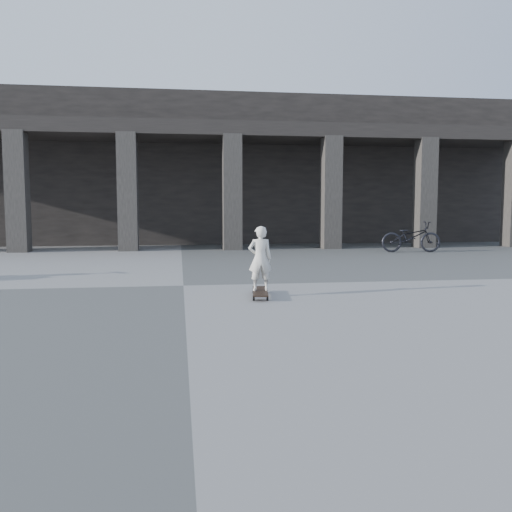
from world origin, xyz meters
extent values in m
plane|color=#4B4C49|center=(0.00, 0.00, 0.00)|extent=(90.00, 90.00, 0.00)
cube|color=black|center=(0.00, 14.00, 3.00)|extent=(28.00, 6.00, 6.00)
cube|color=black|center=(0.00, 9.60, 4.20)|extent=(28.00, 2.80, 0.50)
cube|color=#2C2925|center=(-5.36, 8.50, 2.00)|extent=(0.65, 0.65, 4.00)
cube|color=#2C2925|center=(-1.79, 8.50, 2.00)|extent=(0.65, 0.65, 4.00)
cube|color=#2C2925|center=(1.79, 8.50, 2.00)|extent=(0.65, 0.65, 4.00)
cube|color=#2C2925|center=(5.36, 8.50, 2.00)|extent=(0.65, 0.65, 4.00)
cube|color=#2C2925|center=(8.93, 8.50, 2.00)|extent=(0.65, 0.65, 4.00)
cube|color=black|center=(1.28, -1.49, 0.10)|extent=(0.39, 1.09, 0.02)
cube|color=#B2B2B7|center=(1.33, -1.12, 0.05)|extent=(0.23, 0.09, 0.03)
cube|color=#B2B2B7|center=(1.23, -1.86, 0.05)|extent=(0.23, 0.09, 0.03)
cylinder|color=black|center=(1.22, -1.10, 0.04)|extent=(0.04, 0.08, 0.08)
cylinder|color=black|center=(1.44, -1.13, 0.04)|extent=(0.04, 0.08, 0.08)
cylinder|color=black|center=(1.12, -1.84, 0.04)|extent=(0.04, 0.08, 0.08)
cylinder|color=black|center=(1.34, -1.87, 0.04)|extent=(0.04, 0.08, 0.08)
imported|color=silver|center=(1.28, -1.49, 0.65)|extent=(0.41, 0.28, 1.09)
imported|color=black|center=(7.55, 6.56, 0.51)|extent=(2.02, 0.91, 1.03)
camera|label=1|loc=(-0.07, -10.47, 1.54)|focal=38.00mm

